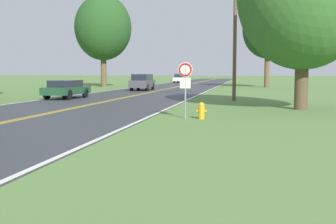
{
  "coord_description": "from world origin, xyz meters",
  "views": [
    {
      "loc": [
        9.24,
        2.69,
        1.95
      ],
      "look_at": [
        7.22,
        12.88,
        0.94
      ],
      "focal_mm": 45.0,
      "sensor_mm": 36.0,
      "label": 1
    }
  ],
  "objects": [
    {
      "name": "car_dark_green_sedan_mid_near",
      "position": [
        -3.84,
        31.01,
        0.71
      ],
      "size": [
        2.09,
        4.29,
        1.32
      ],
      "rotation": [
        0.0,
        0.0,
        1.52
      ],
      "color": "black",
      "rests_on": "ground"
    },
    {
      "name": "car_white_sedan_receding",
      "position": [
        -2.92,
        75.71,
        0.78
      ],
      "size": [
        2.1,
        4.47,
        1.52
      ],
      "rotation": [
        0.0,
        0.0,
        1.53
      ],
      "color": "black",
      "rests_on": "ground"
    },
    {
      "name": "fire_hydrant",
      "position": [
        7.25,
        19.85,
        0.35
      ],
      "size": [
        0.41,
        0.25,
        0.69
      ],
      "color": "gold",
      "rests_on": "ground"
    },
    {
      "name": "car_dark_grey_suv_mid_far",
      "position": [
        -1.84,
        45.03,
        0.91
      ],
      "size": [
        1.95,
        4.81,
        1.68
      ],
      "rotation": [
        0.0,
        0.0,
        1.6
      ],
      "color": "black",
      "rests_on": "ground"
    },
    {
      "name": "tree_mid_treeline",
      "position": [
        11.11,
        56.2,
        7.03
      ],
      "size": [
        6.13,
        6.13,
        10.59
      ],
      "color": "brown",
      "rests_on": "ground"
    },
    {
      "name": "traffic_sign",
      "position": [
        6.57,
        19.84,
        1.74
      ],
      "size": [
        0.6,
        0.1,
        2.32
      ],
      "color": "gray",
      "rests_on": "ground"
    },
    {
      "name": "tree_far_back",
      "position": [
        -9.25,
        53.91,
        7.43
      ],
      "size": [
        7.14,
        7.14,
        11.57
      ],
      "color": "brown",
      "rests_on": "ground"
    },
    {
      "name": "utility_pole_midground",
      "position": [
        8.12,
        31.12,
        5.06
      ],
      "size": [
        1.8,
        0.24,
        9.81
      ],
      "color": "brown",
      "rests_on": "ground"
    }
  ]
}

